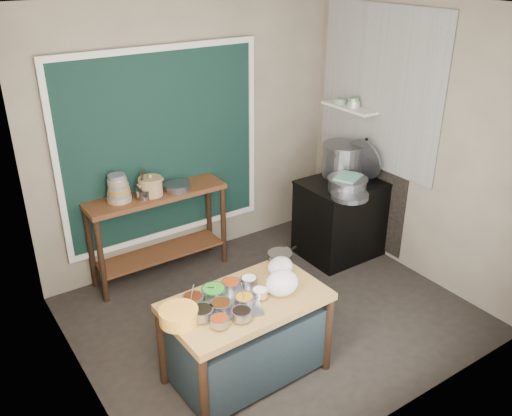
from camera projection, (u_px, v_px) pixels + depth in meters
floor at (272, 316)px, 5.21m from camera, size 3.50×3.00×0.02m
back_wall at (191, 135)px, 5.73m from camera, size 3.50×0.02×2.80m
left_wall at (66, 235)px, 3.71m from camera, size 0.02×3.00×2.80m
right_wall at (415, 143)px, 5.49m from camera, size 0.02×3.00×2.80m
ceiling at (277, 4)px, 3.99m from camera, size 3.50×3.00×0.02m
curtain_panel at (163, 147)px, 5.54m from camera, size 2.10×0.02×1.90m
curtain_frame at (163, 147)px, 5.54m from camera, size 2.22×0.03×2.02m
tile_panel at (378, 89)px, 5.69m from camera, size 0.02×1.70×1.70m
soot_patch at (363, 186)px, 6.27m from camera, size 0.01×1.30×1.30m
wall_shelf at (349, 108)px, 5.97m from camera, size 0.22×0.70×0.03m
prep_table at (246, 338)px, 4.31m from camera, size 1.27×0.76×0.75m
back_counter at (159, 234)px, 5.68m from camera, size 1.45×0.40×0.95m
stove_block at (342, 219)px, 6.11m from camera, size 0.90×0.68×0.85m
stove_top at (344, 183)px, 5.92m from camera, size 0.92×0.69×0.03m
condiment_tray at (227, 305)px, 4.06m from camera, size 0.59×0.51×0.02m
condiment_bowls at (223, 300)px, 4.04m from camera, size 0.67×0.51×0.08m
yellow_basin at (179, 316)px, 3.87m from camera, size 0.30×0.30×0.11m
saucepan at (280, 259)px, 4.58m from camera, size 0.27×0.27×0.12m
plastic_bag_a at (282, 283)px, 4.17m from camera, size 0.31×0.28×0.20m
plastic_bag_b at (280, 267)px, 4.42m from camera, size 0.23×0.20×0.16m
bowl_stack at (119, 189)px, 5.26m from camera, size 0.24×0.24×0.27m
utensil_cup at (143, 194)px, 5.34m from camera, size 0.20×0.20×0.09m
ceramic_crock at (151, 187)px, 5.39m from camera, size 0.29×0.29×0.17m
wide_bowl at (177, 187)px, 5.53m from camera, size 0.34×0.34×0.07m
stock_pot at (343, 160)px, 6.01m from camera, size 0.61×0.61×0.37m
pot_lid at (364, 159)px, 5.90m from camera, size 0.15×0.48×0.47m
steamer at (347, 184)px, 5.68m from camera, size 0.56×0.56×0.14m
green_cloth at (348, 177)px, 5.64m from camera, size 0.35×0.32×0.02m
shallow_pan at (350, 195)px, 5.52m from camera, size 0.41×0.41×0.05m
shelf_bowl_stack at (354, 103)px, 5.90m from camera, size 0.14×0.14×0.11m
shelf_bowl_green at (340, 101)px, 6.07m from camera, size 0.15×0.15×0.05m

